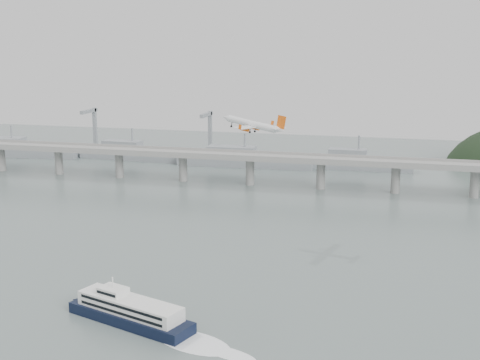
# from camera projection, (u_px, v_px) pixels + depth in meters

# --- Properties ---
(ground) EXTENTS (900.00, 900.00, 0.00)m
(ground) POSITION_uv_depth(u_px,v_px,m) (206.00, 296.00, 257.53)
(ground) COLOR slate
(ground) RESTS_ON ground
(bridge) EXTENTS (800.00, 22.00, 23.90)m
(bridge) POSITION_uv_depth(u_px,v_px,m) (291.00, 162.00, 443.19)
(bridge) COLOR gray
(bridge) RESTS_ON ground
(distant_fleet) EXTENTS (453.00, 60.90, 40.00)m
(distant_fleet) POSITION_uv_depth(u_px,v_px,m) (125.00, 153.00, 544.72)
(distant_fleet) COLOR gray
(distant_fleet) RESTS_ON ground
(ferry) EXTENTS (81.43, 34.91, 15.88)m
(ferry) POSITION_uv_depth(u_px,v_px,m) (130.00, 312.00, 232.29)
(ferry) COLOR black
(ferry) RESTS_ON ground
(airliner) EXTENTS (36.53, 33.87, 10.26)m
(airliner) POSITION_uv_depth(u_px,v_px,m) (253.00, 125.00, 327.76)
(airliner) COLOR white
(airliner) RESTS_ON ground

